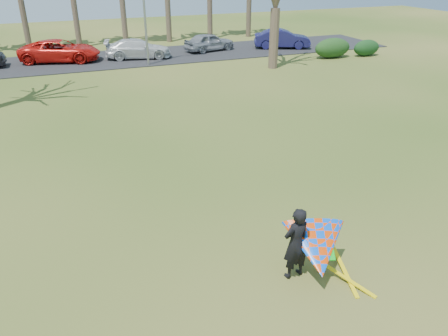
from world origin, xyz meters
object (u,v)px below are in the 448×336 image
object	(u,v)px
car_4	(209,42)
kite_flyer	(314,248)
car_3	(138,49)
car_2	(60,51)
car_5	(282,39)

from	to	relation	value
car_4	kite_flyer	size ratio (longest dim) A/B	1.76
car_3	kite_flyer	world-z (taller)	kite_flyer
car_2	car_3	bearing A→B (deg)	-83.77
car_2	car_4	bearing A→B (deg)	-75.00
car_3	car_5	xyz separation A→B (m)	(12.21, -0.33, 0.06)
car_3	kite_flyer	bearing A→B (deg)	-171.04
car_4	kite_flyer	xyz separation A→B (m)	(-7.28, -27.63, 0.08)
car_2	car_4	xyz separation A→B (m)	(11.64, -0.12, -0.07)
car_2	kite_flyer	world-z (taller)	kite_flyer
car_2	car_3	distance (m)	5.66
car_2	car_5	world-z (taller)	car_2
car_3	car_5	world-z (taller)	car_5
car_2	kite_flyer	size ratio (longest dim) A/B	2.38
car_2	car_3	world-z (taller)	car_2
car_4	car_2	bearing A→B (deg)	75.93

